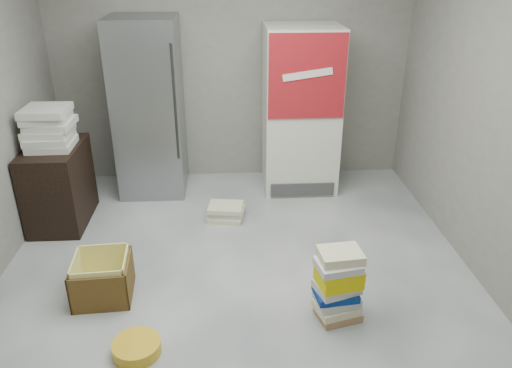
{
  "coord_description": "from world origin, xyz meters",
  "views": [
    {
      "loc": [
        -0.05,
        -3.14,
        2.49
      ],
      "look_at": [
        0.17,
        0.7,
        0.69
      ],
      "focal_mm": 35.0,
      "sensor_mm": 36.0,
      "label": 1
    }
  ],
  "objects": [
    {
      "name": "room_shell",
      "position": [
        0.0,
        0.0,
        1.8
      ],
      "size": [
        4.04,
        5.04,
        2.82
      ],
      "color": "gray",
      "rests_on": "ground"
    },
    {
      "name": "ground",
      "position": [
        0.0,
        0.0,
        0.0
      ],
      "size": [
        5.0,
        5.0,
        0.0
      ],
      "primitive_type": "plane",
      "color": "silver",
      "rests_on": "ground"
    },
    {
      "name": "cardboard_box",
      "position": [
        -1.06,
        0.14,
        0.15
      ],
      "size": [
        0.47,
        0.47,
        0.35
      ],
      "rotation": [
        0.0,
        0.0,
        0.07
      ],
      "color": "yellow",
      "rests_on": "ground"
    },
    {
      "name": "phonebook_stack_main",
      "position": [
        0.72,
        -0.22,
        0.28
      ],
      "size": [
        0.38,
        0.32,
        0.57
      ],
      "rotation": [
        0.0,
        0.0,
        0.25
      ],
      "color": "#A37B51",
      "rests_on": "ground"
    },
    {
      "name": "steel_fridge",
      "position": [
        -0.9,
        2.13,
        0.95
      ],
      "size": [
        0.7,
        0.72,
        1.9
      ],
      "color": "gray",
      "rests_on": "ground"
    },
    {
      "name": "wood_shelf",
      "position": [
        -1.73,
        1.4,
        0.4
      ],
      "size": [
        0.5,
        0.8,
        0.8
      ],
      "primitive_type": "cube",
      "color": "black",
      "rests_on": "ground"
    },
    {
      "name": "supply_box_stack",
      "position": [
        -1.72,
        1.4,
        0.99
      ],
      "size": [
        0.45,
        0.45,
        0.39
      ],
      "color": "silver",
      "rests_on": "wood_shelf"
    },
    {
      "name": "bucket_lid",
      "position": [
        -0.71,
        -0.5,
        0.04
      ],
      "size": [
        0.35,
        0.35,
        0.09
      ],
      "primitive_type": "cylinder",
      "rotation": [
        0.0,
        0.0,
        -0.06
      ],
      "color": "gold",
      "rests_on": "ground"
    },
    {
      "name": "coke_cooler",
      "position": [
        0.75,
        2.12,
        0.9
      ],
      "size": [
        0.8,
        0.73,
        1.8
      ],
      "color": "silver",
      "rests_on": "ground"
    },
    {
      "name": "phonebook_stack_side",
      "position": [
        -0.09,
        1.35,
        0.08
      ],
      "size": [
        0.4,
        0.34,
        0.16
      ],
      "rotation": [
        0.0,
        0.0,
        -0.23
      ],
      "color": "beige",
      "rests_on": "ground"
    }
  ]
}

